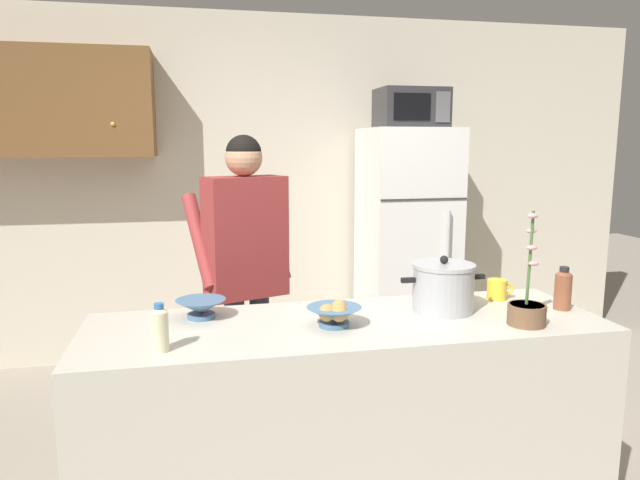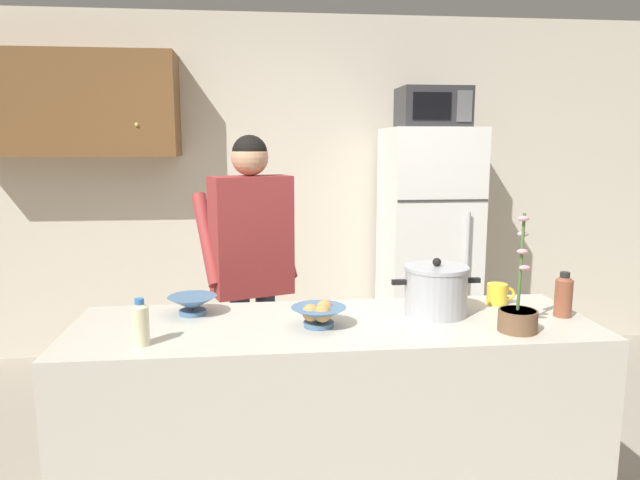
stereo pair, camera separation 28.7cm
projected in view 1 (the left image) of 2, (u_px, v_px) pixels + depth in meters
name	position (u px, v px, depth m)	size (l,w,h in m)	color
back_wall_unit	(240.00, 176.00, 4.43)	(6.00, 0.48, 2.60)	beige
kitchen_island	(347.00, 426.00, 2.46)	(2.12, 0.68, 0.92)	beige
refrigerator	(406.00, 246.00, 4.37)	(0.64, 0.68, 1.75)	white
microwave	(411.00, 108.00, 4.18)	(0.48, 0.37, 0.28)	#2D2D30
person_near_pot	(245.00, 253.00, 3.14)	(0.61, 0.54, 1.69)	#33384C
cooking_pot	(443.00, 287.00, 2.51)	(0.38, 0.27, 0.25)	#ADAFB5
coffee_mug	(497.00, 289.00, 2.71)	(0.13, 0.09, 0.10)	yellow
bread_bowl	(334.00, 314.00, 2.31)	(0.22, 0.22, 0.10)	#4C7299
empty_bowl	(201.00, 307.00, 2.42)	(0.21, 0.21, 0.08)	#4C7299
bottle_near_edge	(160.00, 328.00, 2.03)	(0.06, 0.06, 0.17)	beige
bottle_mid_counter	(563.00, 289.00, 2.54)	(0.07, 0.07, 0.19)	brown
potted_orchid	(527.00, 309.00, 2.33)	(0.15, 0.15, 0.46)	brown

